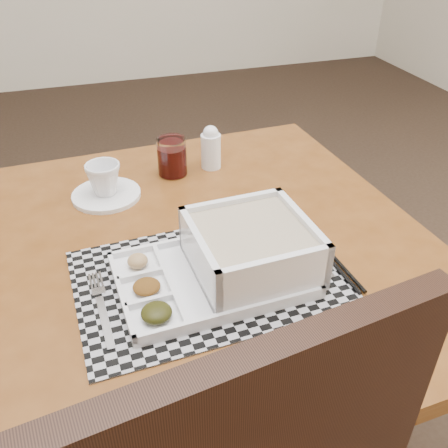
% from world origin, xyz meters
% --- Properties ---
extents(floor, '(5.00, 5.00, 0.00)m').
position_xyz_m(floor, '(0.00, 0.00, 0.00)').
color(floor, black).
rests_on(floor, ground).
extents(dining_table, '(0.95, 0.95, 0.69)m').
position_xyz_m(dining_table, '(-0.02, -0.68, 0.61)').
color(dining_table, '#5B3010').
rests_on(dining_table, ground).
extents(placemat, '(0.46, 0.33, 0.00)m').
position_xyz_m(placemat, '(-0.02, -0.79, 0.69)').
color(placemat, '#A1A0A7').
rests_on(placemat, dining_table).
extents(serving_tray, '(0.34, 0.23, 0.10)m').
position_xyz_m(serving_tray, '(0.04, -0.80, 0.73)').
color(serving_tray, white).
rests_on(serving_tray, placemat).
extents(fork, '(0.02, 0.19, 0.00)m').
position_xyz_m(fork, '(-0.21, -0.81, 0.69)').
color(fork, silver).
rests_on(fork, placemat).
extents(spoon, '(0.04, 0.18, 0.01)m').
position_xyz_m(spoon, '(0.18, -0.72, 0.69)').
color(spoon, silver).
rests_on(spoon, placemat).
extents(chopsticks, '(0.03, 0.24, 0.01)m').
position_xyz_m(chopsticks, '(0.21, -0.79, 0.69)').
color(chopsticks, black).
rests_on(chopsticks, placemat).
extents(saucer, '(0.15, 0.15, 0.01)m').
position_xyz_m(saucer, '(-0.16, -0.46, 0.69)').
color(saucer, white).
rests_on(saucer, dining_table).
extents(cup, '(0.09, 0.09, 0.07)m').
position_xyz_m(cup, '(-0.16, -0.46, 0.73)').
color(cup, white).
rests_on(cup, saucer).
extents(juice_glass, '(0.07, 0.07, 0.09)m').
position_xyz_m(juice_glass, '(0.01, -0.40, 0.73)').
color(juice_glass, white).
rests_on(juice_glass, dining_table).
extents(creamer_bottle, '(0.05, 0.05, 0.11)m').
position_xyz_m(creamer_bottle, '(0.10, -0.39, 0.74)').
color(creamer_bottle, white).
rests_on(creamer_bottle, dining_table).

